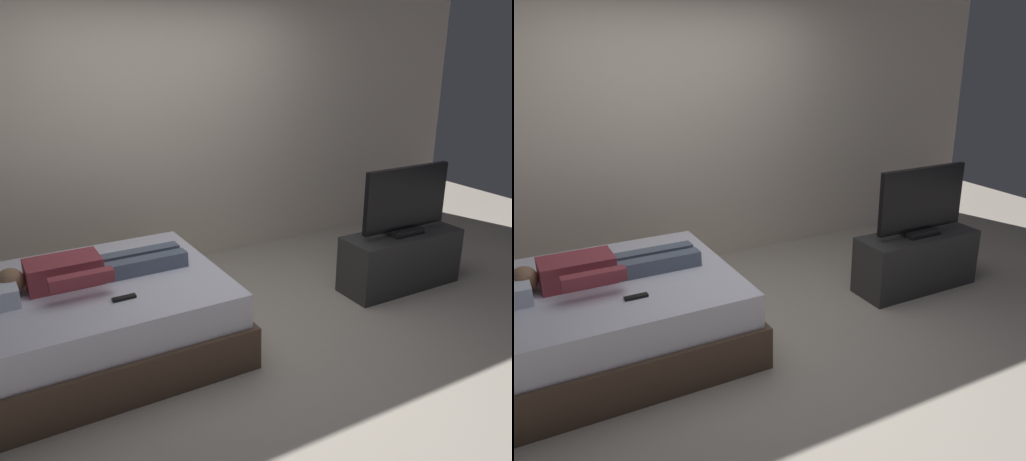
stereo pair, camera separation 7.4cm
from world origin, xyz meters
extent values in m
plane|color=#ADA393|center=(0.00, 0.00, 0.00)|extent=(10.00, 10.00, 0.00)
cube|color=beige|center=(0.40, 1.74, 1.40)|extent=(6.40, 0.10, 2.80)
cube|color=brown|center=(-1.05, 0.38, 0.15)|extent=(1.92, 1.49, 0.30)
cube|color=white|center=(-1.05, 0.38, 0.42)|extent=(1.84, 1.41, 0.24)
cube|color=#993842|center=(-1.15, 0.45, 0.63)|extent=(0.48, 0.28, 0.18)
sphere|color=#936B4C|center=(-1.48, 0.45, 0.63)|extent=(0.18, 0.18, 0.18)
cube|color=slate|center=(-0.61, 0.37, 0.60)|extent=(0.60, 0.11, 0.11)
cube|color=slate|center=(-0.61, 0.53, 0.60)|extent=(0.60, 0.11, 0.11)
cube|color=#993842|center=(-1.09, 0.17, 0.67)|extent=(0.40, 0.08, 0.08)
cube|color=black|center=(-0.87, 0.03, 0.55)|extent=(0.15, 0.04, 0.02)
cube|color=#2D2D2D|center=(1.63, 0.16, 0.25)|extent=(1.10, 0.40, 0.50)
cube|color=black|center=(1.63, 0.16, 0.53)|extent=(0.32, 0.20, 0.05)
cube|color=black|center=(1.63, 0.16, 0.82)|extent=(0.88, 0.05, 0.54)
camera|label=1|loc=(-1.66, -3.07, 2.09)|focal=37.93mm
camera|label=2|loc=(-1.60, -3.10, 2.09)|focal=37.93mm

